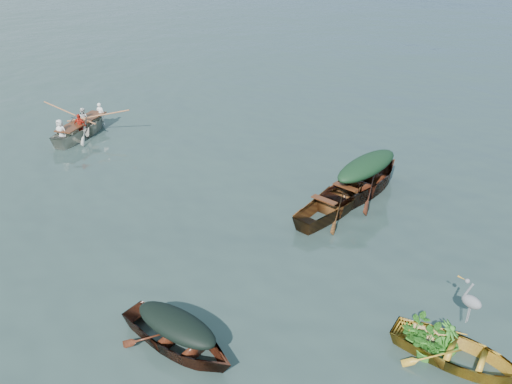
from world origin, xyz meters
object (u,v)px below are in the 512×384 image
dark_covered_boat (178,347)px  green_tarp_boat (364,193)px  yellow_dinghy (456,362)px  open_wooden_boat (334,213)px  rowed_boat (84,136)px  heron (470,308)px

dark_covered_boat → green_tarp_boat: (7.73, 1.92, 0.00)m
yellow_dinghy → open_wooden_boat: 5.74m
rowed_boat → heron: bearing=150.0°
rowed_boat → heron: (1.26, -15.37, 0.87)m
yellow_dinghy → dark_covered_boat: size_ratio=0.90×
open_wooden_boat → rowed_boat: size_ratio=0.95×
dark_covered_boat → green_tarp_boat: green_tarp_boat is taller
dark_covered_boat → yellow_dinghy: bearing=-57.9°
yellow_dinghy → dark_covered_boat: (-3.77, 3.57, 0.00)m
open_wooden_boat → heron: 5.43m
yellow_dinghy → heron: size_ratio=3.31×
green_tarp_boat → heron: 6.36m
dark_covered_boat → heron: heron is taller
open_wooden_boat → heron: size_ratio=4.73×
yellow_dinghy → dark_covered_boat: dark_covered_boat is taller
heron → green_tarp_boat: bearing=39.8°
green_tarp_boat → open_wooden_boat: size_ratio=1.18×
green_tarp_boat → rowed_boat: 11.13m
green_tarp_boat → heron: bearing=138.2°
heron → dark_covered_boat: bearing=124.8°
green_tarp_boat → rowed_boat: green_tarp_boat is taller
dark_covered_boat → rowed_boat: rowed_boat is taller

